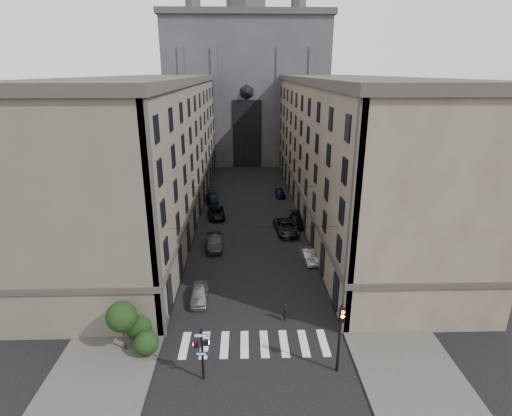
{
  "coord_description": "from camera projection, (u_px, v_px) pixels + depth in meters",
  "views": [
    {
      "loc": [
        -0.62,
        -20.16,
        19.53
      ],
      "look_at": [
        0.27,
        10.03,
        9.15
      ],
      "focal_mm": 28.0,
      "sensor_mm": 36.0,
      "label": 1
    }
  ],
  "objects": [
    {
      "name": "sidewalk_right",
      "position": [
        319.0,
        208.0,
        59.72
      ],
      "size": [
        7.0,
        80.0,
        0.15
      ],
      "primitive_type": "cube",
      "color": "#383533",
      "rests_on": "ground"
    },
    {
      "name": "car_right_far",
      "position": [
        280.0,
        193.0,
        65.45
      ],
      "size": [
        1.56,
        3.75,
        1.27
      ],
      "primitive_type": "imported",
      "rotation": [
        0.0,
        0.0,
        0.02
      ],
      "color": "black",
      "rests_on": "ground"
    },
    {
      "name": "car_right_midnear",
      "position": [
        286.0,
        227.0,
        50.55
      ],
      "size": [
        3.16,
        5.84,
        1.56
      ],
      "primitive_type": "imported",
      "rotation": [
        0.0,
        0.0,
        0.11
      ],
      "color": "black",
      "rests_on": "ground"
    },
    {
      "name": "ground",
      "position": [
        256.0,
        395.0,
        25.42
      ],
      "size": [
        260.0,
        260.0,
        0.0
      ],
      "primitive_type": "plane",
      "color": "black",
      "rests_on": "ground"
    },
    {
      "name": "tram_wires",
      "position": [
        249.0,
        162.0,
        56.75
      ],
      "size": [
        14.0,
        60.0,
        0.43
      ],
      "color": "black",
      "rests_on": "ground"
    },
    {
      "name": "zebra_crossing",
      "position": [
        254.0,
        344.0,
        30.14
      ],
      "size": [
        11.0,
        3.2,
        0.01
      ],
      "primitive_type": "cube",
      "color": "beige",
      "rests_on": "ground"
    },
    {
      "name": "car_left_near",
      "position": [
        199.0,
        294.0,
        35.61
      ],
      "size": [
        1.77,
        4.02,
        1.35
      ],
      "primitive_type": "imported",
      "rotation": [
        0.0,
        0.0,
        0.05
      ],
      "color": "gray",
      "rests_on": "ground"
    },
    {
      "name": "car_right_near",
      "position": [
        308.0,
        256.0,
        43.11
      ],
      "size": [
        1.87,
        4.08,
        1.29
      ],
      "primitive_type": "imported",
      "rotation": [
        0.0,
        0.0,
        0.13
      ],
      "color": "gray",
      "rests_on": "ground"
    },
    {
      "name": "sidewalk_left",
      "position": [
        178.0,
        210.0,
        59.13
      ],
      "size": [
        7.0,
        80.0,
        0.15
      ],
      "primitive_type": "cube",
      "color": "#383533",
      "rests_on": "ground"
    },
    {
      "name": "building_left",
      "position": [
        153.0,
        148.0,
        56.04
      ],
      "size": [
        13.6,
        60.6,
        18.85
      ],
      "color": "#534A40",
      "rests_on": "ground"
    },
    {
      "name": "car_right_midfar",
      "position": [
        296.0,
        220.0,
        53.22
      ],
      "size": [
        2.4,
        4.9,
        1.37
      ],
      "primitive_type": "imported",
      "rotation": [
        0.0,
        0.0,
        -0.1
      ],
      "color": "black",
      "rests_on": "ground"
    },
    {
      "name": "pedestrian",
      "position": [
        285.0,
        312.0,
        32.8
      ],
      "size": [
        0.5,
        0.65,
        1.59
      ],
      "primitive_type": "imported",
      "rotation": [
        0.0,
        0.0,
        1.8
      ],
      "color": "black",
      "rests_on": "ground"
    },
    {
      "name": "gothic_tower",
      "position": [
        246.0,
        79.0,
        90.5
      ],
      "size": [
        35.0,
        23.0,
        58.0
      ],
      "color": "#2D2D33",
      "rests_on": "ground"
    },
    {
      "name": "shrub_cluster",
      "position": [
        136.0,
        326.0,
        29.32
      ],
      "size": [
        3.9,
        4.4,
        3.9
      ],
      "color": "black",
      "rests_on": "sidewalk_left"
    },
    {
      "name": "building_right",
      "position": [
        343.0,
        147.0,
        56.79
      ],
      "size": [
        13.6,
        60.6,
        18.85
      ],
      "color": "brown",
      "rests_on": "ground"
    },
    {
      "name": "car_left_midnear",
      "position": [
        214.0,
        242.0,
        46.22
      ],
      "size": [
        2.11,
        4.92,
        1.58
      ],
      "primitive_type": "imported",
      "rotation": [
        0.0,
        0.0,
        0.09
      ],
      "color": "black",
      "rests_on": "ground"
    },
    {
      "name": "pedestrian_signal_left",
      "position": [
        202.0,
        350.0,
        25.99
      ],
      "size": [
        1.02,
        0.38,
        4.0
      ],
      "color": "black",
      "rests_on": "ground"
    },
    {
      "name": "car_left_far",
      "position": [
        212.0,
        198.0,
        62.76
      ],
      "size": [
        2.35,
        4.66,
        1.3
      ],
      "primitive_type": "imported",
      "rotation": [
        0.0,
        0.0,
        0.12
      ],
      "color": "black",
      "rests_on": "ground"
    },
    {
      "name": "traffic_light_right",
      "position": [
        340.0,
        331.0,
        26.32
      ],
      "size": [
        0.34,
        0.5,
        5.2
      ],
      "color": "black",
      "rests_on": "ground"
    },
    {
      "name": "car_left_midfar",
      "position": [
        216.0,
        213.0,
        55.97
      ],
      "size": [
        2.85,
        5.09,
        1.34
      ],
      "primitive_type": "imported",
      "rotation": [
        0.0,
        0.0,
        0.13
      ],
      "color": "black",
      "rests_on": "ground"
    }
  ]
}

